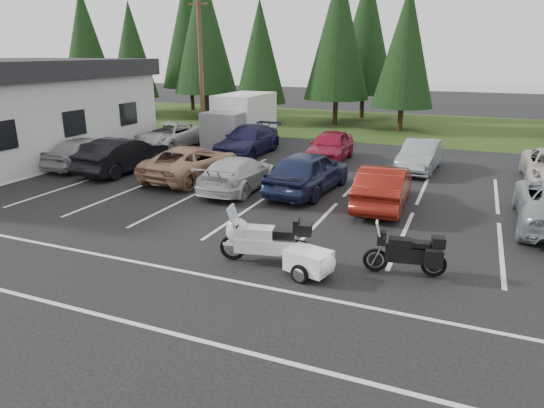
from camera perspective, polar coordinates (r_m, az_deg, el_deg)
The scene contains 27 objects.
ground at distance 14.76m, azimuth 2.09°, elevation -3.53°, with size 120.00×120.00×0.00m, color black.
grass_strip at distance 37.60m, azimuth 15.29°, elevation 8.81°, with size 80.00×16.00×0.01m, color #243B13.
lake_water at distance 68.12m, azimuth 22.44°, elevation 11.78°, with size 70.00×50.00×0.02m, color slate.
utility_pole at distance 28.99m, azimuth -8.38°, elevation 16.15°, with size 1.60×0.26×9.00m.
box_truck at distance 28.72m, azimuth -4.09°, elevation 9.77°, with size 2.40×5.60×2.90m, color silver, non-canonical shape.
stall_markings at distance 16.54m, azimuth 4.54°, elevation -1.21°, with size 32.00×16.00×0.01m, color silver.
conifer_0 at distance 48.29m, azimuth -21.15°, elevation 17.52°, with size 4.58×4.58×10.66m.
conifer_1 at distance 43.39m, azimuth -16.20°, elevation 16.99°, with size 3.96×3.96×9.22m.
conifer_2 at distance 41.37m, azimuth -8.01°, elevation 19.65°, with size 5.10×5.10×11.89m.
conifer_3 at distance 37.57m, azimuth -1.43°, elevation 17.47°, with size 3.87×3.87×9.02m.
conifer_4 at distance 37.15m, azimuth 7.80°, elevation 19.27°, with size 4.80×4.80×11.17m.
conifer_5 at distance 34.84m, azimuth 15.48°, elevation 17.47°, with size 4.14×4.14×9.63m.
conifer_back_a at distance 47.03m, azimuth -9.74°, elevation 19.59°, with size 5.28×5.28×12.30m.
conifer_back_b at distance 41.38m, azimuth 11.01°, elevation 19.26°, with size 4.97×4.97×11.58m.
car_near_0 at distance 24.81m, azimuth -20.96°, elevation 5.80°, with size 1.77×4.41×1.50m, color #A5A6AA.
car_near_1 at distance 23.24m, azimuth -17.03°, elevation 5.55°, with size 1.67×4.77×1.57m, color black.
car_near_2 at distance 21.29m, azimuth -9.38°, elevation 4.86°, with size 2.38×5.17×1.44m, color tan.
car_near_3 at distance 19.34m, azimuth -3.95°, elevation 3.64°, with size 1.89×4.64×1.35m, color silver.
car_near_4 at distance 18.96m, azimuth 4.26°, elevation 3.85°, with size 1.97×4.89×1.66m, color #1B2245.
car_near_5 at distance 17.60m, azimuth 13.01°, elevation 2.07°, with size 1.58×4.53×1.49m, color maroon.
car_far_0 at distance 28.30m, azimuth -12.13°, elevation 7.83°, with size 2.41×5.22×1.45m, color silver.
car_far_1 at distance 26.11m, azimuth -2.87°, elevation 7.47°, with size 2.11×5.20×1.51m, color #18183D.
car_far_2 at distance 24.67m, azimuth 6.84°, elevation 6.79°, with size 1.79×4.45×1.52m, color maroon.
car_far_3 at distance 23.45m, azimuth 17.06°, elevation 5.45°, with size 1.49×4.27×1.41m, color gray.
touring_motorcycle at distance 12.54m, azimuth -0.75°, elevation -3.71°, with size 2.74×0.84×1.52m, color silver, non-canonical shape.
cargo_trailer at distance 11.95m, azimuth 4.32°, elevation -6.98°, with size 1.53×0.86×0.71m, color white, non-canonical shape.
adventure_motorcycle at distance 12.37m, azimuth 15.43°, elevation -5.09°, with size 2.23×0.77×1.36m, color black, non-canonical shape.
Camera 1 is at (4.82, -12.91, 5.30)m, focal length 32.00 mm.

